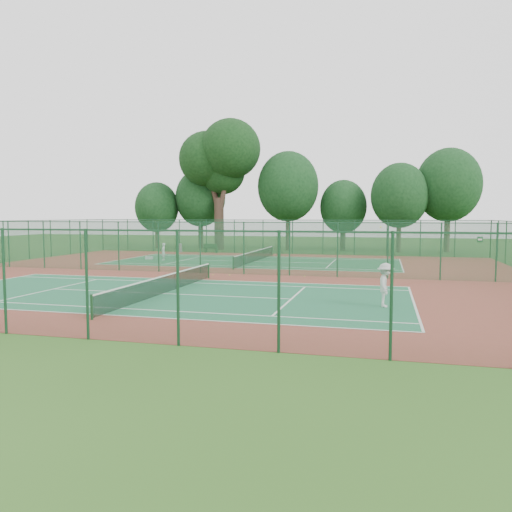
# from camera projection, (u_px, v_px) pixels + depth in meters

# --- Properties ---
(ground) EXTENTS (120.00, 120.00, 0.00)m
(ground) POSITION_uv_depth(u_px,v_px,m) (222.00, 274.00, 33.52)
(ground) COLOR #295019
(ground) RESTS_ON ground
(red_pad) EXTENTS (40.00, 36.00, 0.01)m
(red_pad) POSITION_uv_depth(u_px,v_px,m) (222.00, 274.00, 33.52)
(red_pad) COLOR maroon
(red_pad) RESTS_ON ground
(court_near) EXTENTS (23.77, 10.97, 0.01)m
(court_near) POSITION_uv_depth(u_px,v_px,m) (165.00, 294.00, 24.84)
(court_near) COLOR #206543
(court_near) RESTS_ON red_pad
(court_far) EXTENTS (23.77, 10.97, 0.01)m
(court_far) POSITION_uv_depth(u_px,v_px,m) (255.00, 262.00, 42.21)
(court_far) COLOR #1D5D34
(court_far) RESTS_ON red_pad
(fence_north) EXTENTS (40.00, 0.09, 3.50)m
(fence_north) POSITION_uv_depth(u_px,v_px,m) (278.00, 237.00, 50.75)
(fence_north) COLOR #17472B
(fence_north) RESTS_ON ground
(fence_south) EXTENTS (40.00, 0.09, 3.50)m
(fence_south) POSITION_uv_depth(u_px,v_px,m) (45.00, 282.00, 16.01)
(fence_south) COLOR #164426
(fence_south) RESTS_ON ground
(fence_divider) EXTENTS (40.00, 0.09, 3.50)m
(fence_divider) POSITION_uv_depth(u_px,v_px,m) (222.00, 248.00, 33.38)
(fence_divider) COLOR #194C2B
(fence_divider) RESTS_ON ground
(tennis_net_near) EXTENTS (0.10, 12.90, 0.97)m
(tennis_net_near) POSITION_uv_depth(u_px,v_px,m) (165.00, 283.00, 24.79)
(tennis_net_near) COLOR #14391B
(tennis_net_near) RESTS_ON ground
(tennis_net_far) EXTENTS (0.10, 12.90, 0.97)m
(tennis_net_far) POSITION_uv_depth(u_px,v_px,m) (255.00, 255.00, 42.16)
(tennis_net_far) COLOR #13351D
(tennis_net_far) RESTS_ON ground
(player_near) EXTENTS (0.71, 1.22, 1.88)m
(player_near) POSITION_uv_depth(u_px,v_px,m) (385.00, 285.00, 21.15)
(player_near) COLOR silver
(player_near) RESTS_ON court_near
(player_far) EXTENTS (0.38, 0.56, 1.50)m
(player_far) POSITION_uv_depth(u_px,v_px,m) (163.00, 252.00, 43.32)
(player_far) COLOR silver
(player_far) RESTS_ON court_far
(trash_bin) EXTENTS (0.56, 0.56, 0.92)m
(trash_bin) POSITION_uv_depth(u_px,v_px,m) (180.00, 248.00, 53.11)
(trash_bin) COLOR gray
(trash_bin) RESTS_ON red_pad
(bench) EXTENTS (1.60, 0.61, 0.96)m
(bench) POSITION_uv_depth(u_px,v_px,m) (211.00, 248.00, 52.06)
(bench) COLOR #133818
(bench) RESTS_ON red_pad
(kit_bag) EXTENTS (0.73, 0.49, 0.26)m
(kit_bag) POSITION_uv_depth(u_px,v_px,m) (149.00, 258.00, 44.35)
(kit_bag) COLOR silver
(kit_bag) RESTS_ON red_pad
(stray_ball_a) EXTENTS (0.07, 0.07, 0.07)m
(stray_ball_a) POSITION_uv_depth(u_px,v_px,m) (230.00, 275.00, 32.51)
(stray_ball_a) COLOR #C1D030
(stray_ball_a) RESTS_ON red_pad
(stray_ball_b) EXTENTS (0.07, 0.07, 0.07)m
(stray_ball_b) POSITION_uv_depth(u_px,v_px,m) (305.00, 276.00, 31.78)
(stray_ball_b) COLOR #BCD130
(stray_ball_b) RESTS_ON red_pad
(stray_ball_c) EXTENTS (0.06, 0.06, 0.06)m
(stray_ball_c) POSITION_uv_depth(u_px,v_px,m) (213.00, 275.00, 32.63)
(stray_ball_c) COLOR yellow
(stray_ball_c) RESTS_ON red_pad
(big_tree) EXTENTS (9.59, 7.02, 14.73)m
(big_tree) POSITION_uv_depth(u_px,v_px,m) (220.00, 158.00, 56.66)
(big_tree) COLOR #34241C
(big_tree) RESTS_ON ground
(evergreen_row) EXTENTS (39.00, 5.00, 12.00)m
(evergreen_row) POSITION_uv_depth(u_px,v_px,m) (293.00, 250.00, 56.80)
(evergreen_row) COLOR black
(evergreen_row) RESTS_ON ground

